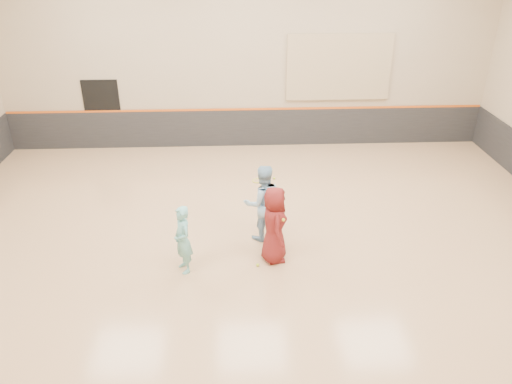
{
  "coord_description": "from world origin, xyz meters",
  "views": [
    {
      "loc": [
        -0.44,
        -9.14,
        6.07
      ],
      "look_at": [
        0.01,
        0.4,
        1.15
      ],
      "focal_mm": 35.0,
      "sensor_mm": 36.0,
      "label": 1
    }
  ],
  "objects_px": {
    "girl": "(183,240)",
    "instructor": "(263,203)",
    "young_man": "(274,225)",
    "spare_racket": "(258,179)"
  },
  "relations": [
    {
      "from": "young_man",
      "to": "spare_racket",
      "type": "relative_size",
      "value": 2.31
    },
    {
      "from": "instructor",
      "to": "young_man",
      "type": "height_order",
      "value": "instructor"
    },
    {
      "from": "instructor",
      "to": "spare_racket",
      "type": "relative_size",
      "value": 2.44
    },
    {
      "from": "instructor",
      "to": "young_man",
      "type": "distance_m",
      "value": 0.87
    },
    {
      "from": "girl",
      "to": "instructor",
      "type": "relative_size",
      "value": 0.82
    },
    {
      "from": "girl",
      "to": "spare_racket",
      "type": "height_order",
      "value": "girl"
    },
    {
      "from": "instructor",
      "to": "spare_racket",
      "type": "height_order",
      "value": "instructor"
    },
    {
      "from": "girl",
      "to": "instructor",
      "type": "bearing_deg",
      "value": 99.42
    },
    {
      "from": "instructor",
      "to": "spare_racket",
      "type": "xyz_separation_m",
      "value": [
        0.05,
        2.9,
        -0.82
      ]
    },
    {
      "from": "instructor",
      "to": "young_man",
      "type": "xyz_separation_m",
      "value": [
        0.18,
        -0.85,
        -0.05
      ]
    }
  ]
}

